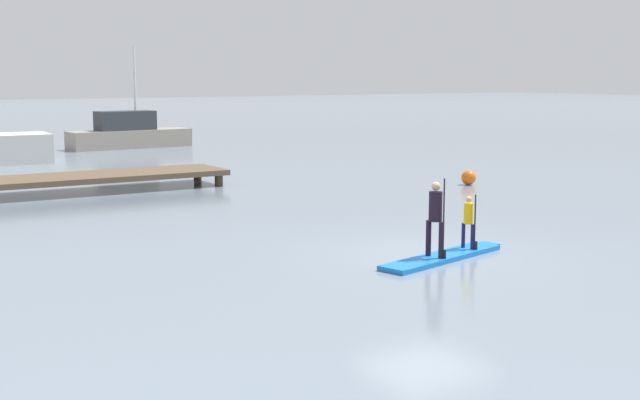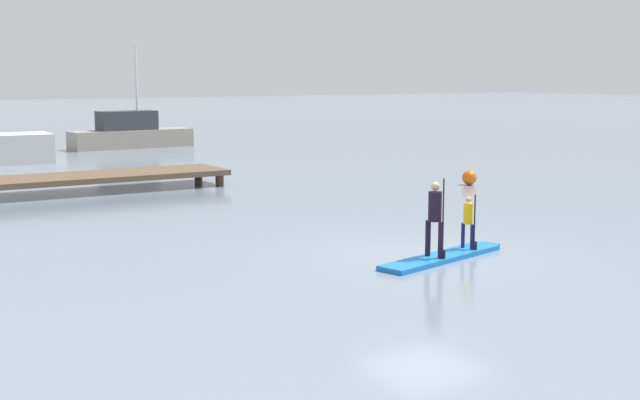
# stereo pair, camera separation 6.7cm
# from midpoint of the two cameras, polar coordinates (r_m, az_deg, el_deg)

# --- Properties ---
(ground_plane) EXTENTS (240.00, 240.00, 0.00)m
(ground_plane) POSITION_cam_midpoint_polar(r_m,az_deg,el_deg) (18.06, 7.19, -3.73)
(ground_plane) COLOR gray
(paddleboard_near) EXTENTS (3.59, 1.48, 0.10)m
(paddleboard_near) POSITION_cam_midpoint_polar(r_m,az_deg,el_deg) (17.77, 8.39, -3.79)
(paddleboard_near) COLOR blue
(paddleboard_near) RESTS_ON ground
(paddler_adult) EXTENTS (0.33, 0.48, 1.63)m
(paddler_adult) POSITION_cam_midpoint_polar(r_m,az_deg,el_deg) (17.32, 7.85, -0.95)
(paddler_adult) COLOR black
(paddler_adult) RESTS_ON paddleboard_near
(paddler_child_solo) EXTENTS (0.24, 0.39, 1.18)m
(paddler_child_solo) POSITION_cam_midpoint_polar(r_m,az_deg,el_deg) (18.33, 10.04, -1.29)
(paddler_child_solo) COLOR #19194C
(paddler_child_solo) RESTS_ON paddleboard_near
(fishing_boat_green_midground) EXTENTS (6.44, 2.08, 5.24)m
(fishing_boat_green_midground) POSITION_cam_midpoint_polar(r_m,az_deg,el_deg) (45.26, -12.59, 4.38)
(fishing_boat_green_midground) COLOR #9E9384
(fishing_boat_green_midground) RESTS_ON ground
(floating_dock) EXTENTS (10.63, 2.41, 0.56)m
(floating_dock) POSITION_cam_midpoint_polar(r_m,az_deg,el_deg) (28.39, -16.71, 1.36)
(floating_dock) COLOR brown
(floating_dock) RESTS_ON ground
(mooring_buoy_near) EXTENTS (0.51, 0.51, 0.51)m
(mooring_buoy_near) POSITION_cam_midpoint_polar(r_m,az_deg,el_deg) (29.76, 10.06, 1.49)
(mooring_buoy_near) COLOR orange
(mooring_buoy_near) RESTS_ON ground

